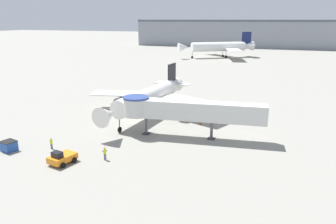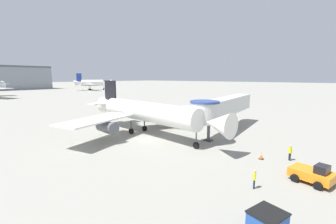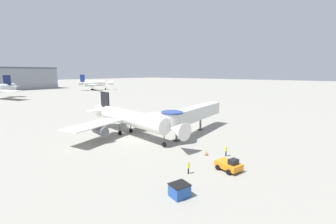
% 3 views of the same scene
% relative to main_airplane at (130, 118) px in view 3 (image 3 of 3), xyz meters
% --- Properties ---
extents(ground_plane, '(800.00, 800.00, 0.00)m').
position_rel_main_airplane_xyz_m(ground_plane, '(-1.66, -2.53, -3.69)').
color(ground_plane, gray).
extents(main_airplane, '(27.37, 28.65, 8.67)m').
position_rel_main_airplane_xyz_m(main_airplane, '(0.00, 0.00, 0.00)').
color(main_airplane, white).
rests_on(main_airplane, ground_plane).
extents(jet_bridge, '(22.08, 5.75, 6.07)m').
position_rel_main_airplane_xyz_m(jet_bridge, '(9.38, -9.16, 0.69)').
color(jet_bridge, silver).
rests_on(jet_bridge, ground_plane).
extents(pushback_tug_orange, '(2.98, 3.74, 1.82)m').
position_rel_main_airplane_xyz_m(pushback_tug_orange, '(-2.17, -23.76, -2.91)').
color(pushback_tug_orange, orange).
rests_on(pushback_tug_orange, ground_plane).
extents(service_container_blue, '(2.38, 2.24, 1.44)m').
position_rel_main_airplane_xyz_m(service_container_blue, '(-11.80, -22.76, -2.97)').
color(service_container_blue, '#234C9E').
rests_on(service_container_blue, ground_plane).
extents(traffic_cone_near_nose, '(0.51, 0.51, 0.83)m').
position_rel_main_airplane_xyz_m(traffic_cone_near_nose, '(0.81, -18.37, -3.29)').
color(traffic_cone_near_nose, black).
rests_on(traffic_cone_near_nose, ground_plane).
extents(traffic_cone_starboard_wing, '(0.38, 0.38, 0.64)m').
position_rel_main_airplane_xyz_m(traffic_cone_starboard_wing, '(10.46, -2.06, -3.39)').
color(traffic_cone_starboard_wing, black).
rests_on(traffic_cone_starboard_wing, ground_plane).
extents(ground_crew_marshaller, '(0.33, 0.22, 1.63)m').
position_rel_main_airplane_xyz_m(ground_crew_marshaller, '(-6.66, -20.18, -2.75)').
color(ground_crew_marshaller, '#1E2338').
rests_on(ground_crew_marshaller, ground_plane).
extents(ground_crew_wing_walker, '(0.36, 0.39, 1.76)m').
position_rel_main_airplane_xyz_m(ground_crew_wing_walker, '(2.43, -20.95, -2.68)').
color(ground_crew_wing_walker, '#1E2338').
rests_on(ground_crew_wing_walker, ground_plane).
extents(background_jet_blue_tail, '(26.12, 24.88, 11.73)m').
position_rel_main_airplane_xyz_m(background_jet_blue_tail, '(62.49, 119.10, 1.43)').
color(background_jet_blue_tail, white).
rests_on(background_jet_blue_tail, ground_plane).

